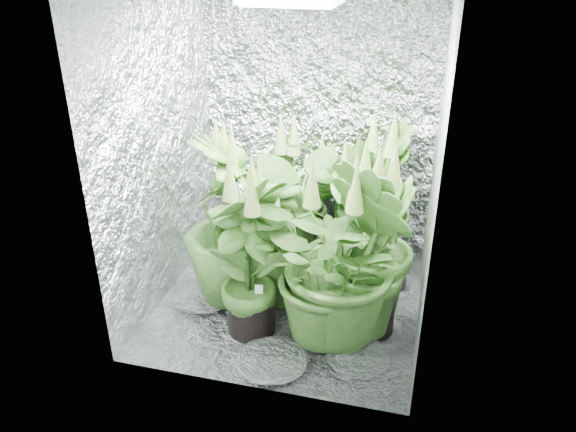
{
  "coord_description": "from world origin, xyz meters",
  "views": [
    {
      "loc": [
        0.72,
        -2.89,
        2.09
      ],
      "look_at": [
        -0.01,
        0.0,
        0.6
      ],
      "focal_mm": 35.0,
      "sensor_mm": 36.0,
      "label": 1
    }
  ],
  "objects_px": {
    "plant_b": "(336,215)",
    "plant_g": "(375,248)",
    "plant_c": "(374,200)",
    "plant_f": "(249,256)",
    "plant_e": "(332,261)",
    "plant_d": "(231,224)",
    "plant_h": "(273,239)",
    "circulation_fan": "(393,269)",
    "plant_a": "(289,192)"
  },
  "relations": [
    {
      "from": "plant_a",
      "to": "plant_h",
      "type": "bearing_deg",
      "value": -85.34
    },
    {
      "from": "plant_f",
      "to": "plant_c",
      "type": "bearing_deg",
      "value": 56.4
    },
    {
      "from": "plant_b",
      "to": "plant_d",
      "type": "relative_size",
      "value": 0.83
    },
    {
      "from": "plant_e",
      "to": "plant_f",
      "type": "bearing_deg",
      "value": -177.44
    },
    {
      "from": "plant_d",
      "to": "plant_h",
      "type": "bearing_deg",
      "value": 9.43
    },
    {
      "from": "plant_e",
      "to": "plant_g",
      "type": "distance_m",
      "value": 0.26
    },
    {
      "from": "circulation_fan",
      "to": "plant_g",
      "type": "bearing_deg",
      "value": -109.89
    },
    {
      "from": "plant_g",
      "to": "circulation_fan",
      "type": "bearing_deg",
      "value": 78.76
    },
    {
      "from": "plant_e",
      "to": "plant_h",
      "type": "distance_m",
      "value": 0.53
    },
    {
      "from": "plant_c",
      "to": "plant_h",
      "type": "xyz_separation_m",
      "value": [
        -0.55,
        -0.55,
        -0.08
      ]
    },
    {
      "from": "plant_c",
      "to": "plant_g",
      "type": "bearing_deg",
      "value": -83.27
    },
    {
      "from": "plant_f",
      "to": "circulation_fan",
      "type": "bearing_deg",
      "value": 40.66
    },
    {
      "from": "plant_d",
      "to": "plant_f",
      "type": "bearing_deg",
      "value": -54.63
    },
    {
      "from": "plant_c",
      "to": "plant_d",
      "type": "xyz_separation_m",
      "value": [
        -0.8,
        -0.59,
        0.02
      ]
    },
    {
      "from": "plant_d",
      "to": "plant_g",
      "type": "bearing_deg",
      "value": -7.07
    },
    {
      "from": "circulation_fan",
      "to": "plant_a",
      "type": "bearing_deg",
      "value": 150.54
    },
    {
      "from": "plant_c",
      "to": "plant_g",
      "type": "relative_size",
      "value": 0.95
    },
    {
      "from": "plant_a",
      "to": "plant_d",
      "type": "distance_m",
      "value": 0.69
    },
    {
      "from": "plant_c",
      "to": "circulation_fan",
      "type": "height_order",
      "value": "plant_c"
    },
    {
      "from": "plant_b",
      "to": "plant_c",
      "type": "height_order",
      "value": "plant_c"
    },
    {
      "from": "plant_b",
      "to": "plant_h",
      "type": "xyz_separation_m",
      "value": [
        -0.31,
        -0.44,
        0.0
      ]
    },
    {
      "from": "plant_h",
      "to": "circulation_fan",
      "type": "distance_m",
      "value": 0.84
    },
    {
      "from": "plant_c",
      "to": "plant_h",
      "type": "height_order",
      "value": "plant_c"
    },
    {
      "from": "plant_e",
      "to": "plant_g",
      "type": "height_order",
      "value": "plant_g"
    },
    {
      "from": "plant_g",
      "to": "plant_h",
      "type": "relative_size",
      "value": 1.24
    },
    {
      "from": "plant_c",
      "to": "plant_d",
      "type": "relative_size",
      "value": 0.97
    },
    {
      "from": "plant_b",
      "to": "plant_g",
      "type": "relative_size",
      "value": 0.82
    },
    {
      "from": "plant_a",
      "to": "plant_g",
      "type": "relative_size",
      "value": 0.93
    },
    {
      "from": "plant_d",
      "to": "plant_g",
      "type": "relative_size",
      "value": 0.99
    },
    {
      "from": "plant_a",
      "to": "plant_e",
      "type": "relative_size",
      "value": 0.91
    },
    {
      "from": "plant_h",
      "to": "plant_f",
      "type": "bearing_deg",
      "value": -96.84
    },
    {
      "from": "plant_a",
      "to": "plant_g",
      "type": "height_order",
      "value": "plant_g"
    },
    {
      "from": "plant_e",
      "to": "plant_g",
      "type": "xyz_separation_m",
      "value": [
        0.21,
        0.16,
        0.02
      ]
    },
    {
      "from": "plant_e",
      "to": "plant_f",
      "type": "xyz_separation_m",
      "value": [
        -0.46,
        -0.02,
        -0.02
      ]
    },
    {
      "from": "plant_c",
      "to": "plant_g",
      "type": "xyz_separation_m",
      "value": [
        0.08,
        -0.7,
        0.03
      ]
    },
    {
      "from": "plant_f",
      "to": "plant_h",
      "type": "distance_m",
      "value": 0.34
    },
    {
      "from": "plant_f",
      "to": "circulation_fan",
      "type": "height_order",
      "value": "plant_f"
    },
    {
      "from": "plant_c",
      "to": "plant_f",
      "type": "bearing_deg",
      "value": -123.6
    },
    {
      "from": "plant_a",
      "to": "plant_h",
      "type": "distance_m",
      "value": 0.62
    },
    {
      "from": "plant_b",
      "to": "plant_h",
      "type": "bearing_deg",
      "value": -125.55
    },
    {
      "from": "plant_c",
      "to": "plant_e",
      "type": "distance_m",
      "value": 0.87
    },
    {
      "from": "plant_a",
      "to": "plant_c",
      "type": "bearing_deg",
      "value": -6.33
    },
    {
      "from": "plant_g",
      "to": "plant_f",
      "type": "bearing_deg",
      "value": -164.62
    },
    {
      "from": "plant_c",
      "to": "plant_d",
      "type": "distance_m",
      "value": 0.99
    },
    {
      "from": "plant_f",
      "to": "circulation_fan",
      "type": "xyz_separation_m",
      "value": [
        0.76,
        0.66,
        -0.36
      ]
    },
    {
      "from": "plant_b",
      "to": "plant_c",
      "type": "bearing_deg",
      "value": 25.36
    },
    {
      "from": "plant_b",
      "to": "plant_f",
      "type": "distance_m",
      "value": 0.85
    },
    {
      "from": "plant_g",
      "to": "plant_h",
      "type": "distance_m",
      "value": 0.66
    },
    {
      "from": "plant_e",
      "to": "plant_h",
      "type": "bearing_deg",
      "value": 143.43
    },
    {
      "from": "plant_h",
      "to": "plant_b",
      "type": "bearing_deg",
      "value": 54.45
    }
  ]
}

